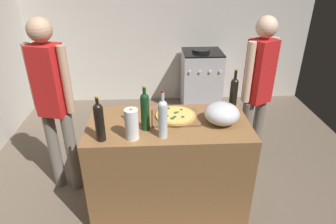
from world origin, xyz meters
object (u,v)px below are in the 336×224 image
Objects in this scene: wine_bottle_amber at (145,110)px; stove at (201,80)px; person_in_stripes at (53,98)px; pizza at (176,115)px; wine_bottle_dark at (234,93)px; wine_bottle_green at (99,121)px; paper_towel_roll at (132,124)px; mixing_bowl at (222,114)px; wine_bottle_clear at (163,117)px; person_in_red at (258,88)px.

stove is at bearing 69.58° from wine_bottle_amber.
pizza is at bearing -11.63° from person_in_stripes.
wine_bottle_dark reaches higher than wine_bottle_amber.
wine_bottle_dark is 0.41× the size of stove.
wine_bottle_green is at bearing -157.80° from wine_bottle_dark.
paper_towel_roll is 2.56m from stove.
wine_bottle_dark is at bearing 26.67° from paper_towel_roll.
mixing_bowl is at bearing 12.14° from wine_bottle_green.
wine_bottle_clear is 0.23× the size of person_in_red.
wine_bottle_dark reaches higher than mixing_bowl.
mixing_bowl is 0.64m from wine_bottle_amber.
person_in_stripes is (-1.47, 0.33, 0.02)m from mixing_bowl.
wine_bottle_amber is 0.23× the size of person_in_red.
pizza is 0.89× the size of wine_bottle_dark.
wine_bottle_amber reaches higher than pizza.
wine_bottle_clear reaches higher than wine_bottle_amber.
person_in_red is (0.98, 0.74, -0.09)m from wine_bottle_clear.
person_in_red reaches higher than stove.
paper_towel_roll is 0.64× the size of wine_bottle_dark.
wine_bottle_green is 1.64m from person_in_red.
wine_bottle_green is at bearing -156.61° from wine_bottle_amber.
paper_towel_roll is at bearing -148.58° from person_in_red.
mixing_bowl is 0.78× the size of wine_bottle_amber.
paper_towel_roll is 1.43m from person_in_red.
wine_bottle_amber is (-0.26, -0.17, 0.14)m from pizza.
person_in_stripes is at bearing 167.43° from mixing_bowl.
wine_bottle_amber is at bearing 53.08° from paper_towel_roll.
mixing_bowl is at bearing -94.91° from stove.
mixing_bowl is (0.38, -0.10, 0.06)m from pizza.
wine_bottle_dark is 1.03× the size of wine_bottle_amber.
wine_bottle_dark is at bearing 33.87° from wine_bottle_clear.
wine_bottle_green is at bearing -167.86° from mixing_bowl.
person_in_stripes is at bearing 144.62° from paper_towel_roll.
wine_bottle_amber is at bearing -110.42° from stove.
wine_bottle_clear is (0.24, 0.01, 0.05)m from paper_towel_roll.
person_in_red reaches higher than paper_towel_roll.
wine_bottle_green is 2.68m from stove.
person_in_red is (1.45, 0.76, -0.08)m from wine_bottle_green.
pizza is 1.12m from person_in_stripes.
paper_towel_roll is at bearing -126.92° from wine_bottle_amber.
paper_towel_roll is at bearing -35.38° from person_in_stripes.
stove is 1.69m from person_in_red.
wine_bottle_clear is at bearing -143.15° from person_in_red.
person_in_red is (0.86, 0.44, 0.05)m from pizza.
pizza is at bearing 67.46° from wine_bottle_clear.
person_in_red reaches higher than pizza.
mixing_bowl is 0.73m from person_in_red.
person_in_stripes is 1.97m from person_in_red.
pizza is 0.40m from mixing_bowl.
person_in_stripes is (-0.84, 0.39, -0.06)m from wine_bottle_amber.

